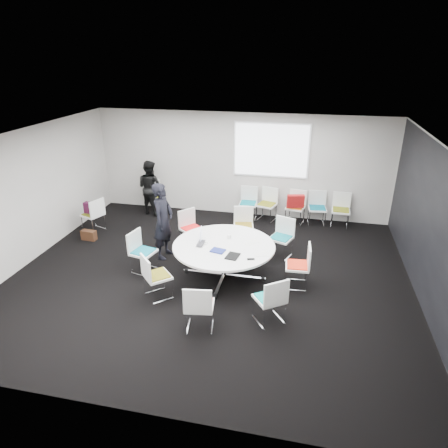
% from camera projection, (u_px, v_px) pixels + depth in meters
% --- Properties ---
extents(room_shell, '(8.08, 7.08, 2.88)m').
position_uv_depth(room_shell, '(214.00, 213.00, 7.65)').
color(room_shell, black).
rests_on(room_shell, ground).
extents(conference_table, '(2.02, 2.02, 0.73)m').
position_uv_depth(conference_table, '(224.00, 255.00, 7.96)').
color(conference_table, silver).
rests_on(conference_table, ground).
extents(projection_screen, '(1.90, 0.03, 1.35)m').
position_uv_depth(projection_screen, '(271.00, 151.00, 10.43)').
color(projection_screen, white).
rests_on(projection_screen, room_shell).
extents(chair_ring_a, '(0.48, 0.49, 0.88)m').
position_uv_depth(chair_ring_a, '(297.00, 273.00, 7.75)').
color(chair_ring_a, silver).
rests_on(chair_ring_a, ground).
extents(chair_ring_b, '(0.59, 0.58, 0.88)m').
position_uv_depth(chair_ring_b, '(281.00, 245.00, 8.89)').
color(chair_ring_b, silver).
rests_on(chair_ring_b, ground).
extents(chair_ring_c, '(0.54, 0.53, 0.88)m').
position_uv_depth(chair_ring_c, '(243.00, 233.00, 9.48)').
color(chair_ring_c, silver).
rests_on(chair_ring_c, ground).
extents(chair_ring_d, '(0.64, 0.64, 0.88)m').
position_uv_depth(chair_ring_d, '(192.00, 236.00, 9.33)').
color(chair_ring_d, silver).
rests_on(chair_ring_d, ground).
extents(chair_ring_e, '(0.54, 0.55, 0.88)m').
position_uv_depth(chair_ring_e, '(144.00, 259.00, 8.28)').
color(chair_ring_e, silver).
rests_on(chair_ring_e, ground).
extents(chair_ring_f, '(0.64, 0.64, 0.88)m').
position_uv_depth(chair_ring_f, '(157.00, 284.00, 7.40)').
color(chair_ring_f, silver).
rests_on(chair_ring_f, ground).
extents(chair_ring_g, '(0.52, 0.51, 0.88)m').
position_uv_depth(chair_ring_g, '(200.00, 315.00, 6.55)').
color(chair_ring_g, silver).
rests_on(chair_ring_g, ground).
extents(chair_ring_h, '(0.63, 0.63, 0.88)m').
position_uv_depth(chair_ring_h, '(269.00, 307.00, 6.73)').
color(chair_ring_h, silver).
rests_on(chair_ring_h, ground).
extents(chair_back_a, '(0.47, 0.46, 0.88)m').
position_uv_depth(chair_back_a, '(248.00, 209.00, 10.88)').
color(chair_back_a, silver).
rests_on(chair_back_a, ground).
extents(chair_back_b, '(0.57, 0.56, 0.88)m').
position_uv_depth(chair_back_b, '(267.00, 210.00, 10.80)').
color(chair_back_b, silver).
rests_on(chair_back_b, ground).
extents(chair_back_c, '(0.55, 0.54, 0.88)m').
position_uv_depth(chair_back_c, '(295.00, 213.00, 10.61)').
color(chair_back_c, silver).
rests_on(chair_back_c, ground).
extents(chair_back_d, '(0.50, 0.49, 0.88)m').
position_uv_depth(chair_back_d, '(317.00, 214.00, 10.55)').
color(chair_back_d, silver).
rests_on(chair_back_d, ground).
extents(chair_back_e, '(0.48, 0.47, 0.88)m').
position_uv_depth(chair_back_e, '(340.00, 216.00, 10.41)').
color(chair_back_e, silver).
rests_on(chair_back_e, ground).
extents(chair_spare_left, '(0.58, 0.59, 0.88)m').
position_uv_depth(chair_spare_left, '(94.00, 221.00, 10.14)').
color(chair_spare_left, silver).
rests_on(chair_spare_left, ground).
extents(chair_person_back, '(0.58, 0.58, 0.88)m').
position_uv_depth(chair_person_back, '(153.00, 202.00, 11.43)').
color(chair_person_back, silver).
rests_on(chair_person_back, ground).
extents(person_main, '(0.47, 0.66, 1.71)m').
position_uv_depth(person_main, '(163.00, 221.00, 8.67)').
color(person_main, black).
rests_on(person_main, ground).
extents(person_back, '(0.89, 0.79, 1.52)m').
position_uv_depth(person_back, '(150.00, 187.00, 11.08)').
color(person_back, black).
rests_on(person_back, ground).
extents(laptop, '(0.21, 0.32, 0.02)m').
position_uv_depth(laptop, '(203.00, 244.00, 7.89)').
color(laptop, '#333338').
rests_on(laptop, conference_table).
extents(laptop_lid, '(0.07, 0.30, 0.22)m').
position_uv_depth(laptop_lid, '(201.00, 234.00, 8.05)').
color(laptop_lid, silver).
rests_on(laptop_lid, conference_table).
extents(notebook_black, '(0.26, 0.33, 0.02)m').
position_uv_depth(notebook_black, '(233.00, 256.00, 7.43)').
color(notebook_black, black).
rests_on(notebook_black, conference_table).
extents(tablet_folio, '(0.30, 0.25, 0.03)m').
position_uv_depth(tablet_folio, '(218.00, 251.00, 7.62)').
color(tablet_folio, navy).
rests_on(tablet_folio, conference_table).
extents(papers_right, '(0.36, 0.36, 0.00)m').
position_uv_depth(papers_right, '(251.00, 242.00, 7.99)').
color(papers_right, silver).
rests_on(papers_right, conference_table).
extents(papers_front, '(0.35, 0.29, 0.00)m').
position_uv_depth(papers_front, '(262.00, 254.00, 7.54)').
color(papers_front, silver).
rests_on(papers_front, conference_table).
extents(cup, '(0.08, 0.08, 0.09)m').
position_uv_depth(cup, '(229.00, 237.00, 8.12)').
color(cup, white).
rests_on(cup, conference_table).
extents(phone, '(0.15, 0.10, 0.01)m').
position_uv_depth(phone, '(251.00, 259.00, 7.33)').
color(phone, black).
rests_on(phone, conference_table).
extents(maroon_bag, '(0.42, 0.19, 0.28)m').
position_uv_depth(maroon_bag, '(92.00, 208.00, 10.01)').
color(maroon_bag, '#40112B').
rests_on(maroon_bag, chair_spare_left).
extents(brown_bag, '(0.37, 0.19, 0.24)m').
position_uv_depth(brown_bag, '(89.00, 235.00, 9.72)').
color(brown_bag, '#3A2012').
rests_on(brown_bag, ground).
extents(red_jacket, '(0.46, 0.25, 0.36)m').
position_uv_depth(red_jacket, '(296.00, 201.00, 10.24)').
color(red_jacket, '#A41415').
rests_on(red_jacket, chair_back_c).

